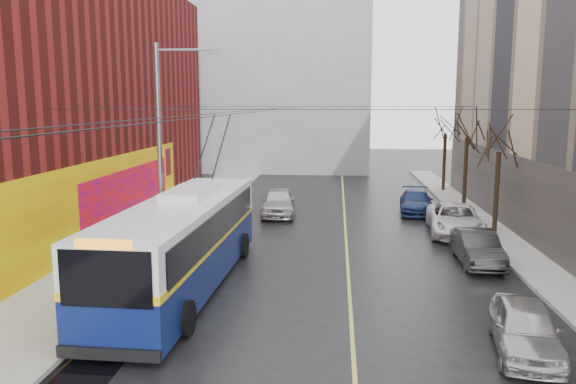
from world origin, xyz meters
name	(u,v)px	position (x,y,z in m)	size (l,w,h in m)	color
ground	(292,381)	(0.00, 0.00, 0.00)	(140.00, 140.00, 0.00)	black
sidewalk_left	(141,246)	(-8.00, 12.00, 0.07)	(4.00, 60.00, 0.15)	gray
sidewalk_right	(519,254)	(9.00, 12.00, 0.07)	(2.00, 60.00, 0.15)	gray
lane_line	(346,241)	(1.50, 14.00, 0.00)	(0.12, 50.00, 0.01)	#BFB74C
building_far	(269,79)	(-6.00, 44.99, 9.02)	(20.50, 12.10, 18.00)	gray
streetlight_pole	(163,146)	(-6.14, 10.00, 4.85)	(2.65, 0.60, 9.00)	slate
catenary_wires	(265,110)	(-2.54, 14.77, 6.25)	(18.00, 60.00, 0.22)	black
tree_near	(500,136)	(9.00, 16.00, 4.98)	(3.20, 3.20, 6.40)	black
tree_mid	(468,125)	(9.00, 23.00, 5.25)	(3.20, 3.20, 6.68)	black
tree_far	(446,123)	(9.00, 30.00, 5.14)	(3.20, 3.20, 6.57)	black
puddle	(74,366)	(-5.59, 0.27, 0.00)	(2.45, 3.30, 0.01)	black
pigeons_flying	(236,91)	(-3.08, 10.11, 7.09)	(4.53, 3.01, 1.26)	slate
trolleybus	(183,241)	(-4.47, 6.62, 1.70)	(3.32, 12.98, 6.11)	#0A164D
parked_car_a	(525,328)	(6.05, 2.10, 0.68)	(1.61, 4.01, 1.37)	#A6A6AB
parked_car_b	(477,248)	(6.82, 10.53, 0.70)	(1.48, 4.23, 1.39)	#28282A
parked_car_c	(455,220)	(7.00, 15.89, 0.76)	(2.54, 5.50, 1.53)	silver
parked_car_d	(416,202)	(5.84, 21.49, 0.68)	(1.91, 4.69, 1.36)	navy
following_car	(278,202)	(-2.43, 20.02, 0.81)	(1.92, 4.77, 1.63)	#AFAEB3
pedestrian_a	(124,241)	(-7.76, 9.42, 0.95)	(0.58, 0.38, 1.59)	black
pedestrian_b	(160,221)	(-7.32, 12.82, 1.10)	(0.92, 0.72, 1.90)	black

